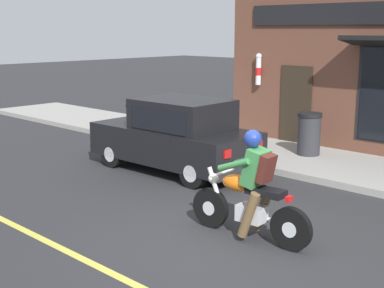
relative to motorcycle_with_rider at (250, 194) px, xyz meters
The scene contains 6 objects.
ground_plane 0.75m from the motorcycle_with_rider, 164.90° to the left, with size 80.00×80.00×0.00m, color #2B2B2D.
sidewalk_curb 5.44m from the motorcycle_with_rider, 34.79° to the left, with size 2.60×22.00×0.14m, color #9E9B93.
lane_stripe 3.80m from the motorcycle_with_rider, 124.45° to the left, with size 0.12×19.80×0.01m, color #D1C64C.
motorcycle_with_rider is the anchor object (origin of this frame).
car_hatchback 4.00m from the motorcycle_with_rider, 60.63° to the left, with size 1.73×3.82×1.57m.
trash_bin 5.10m from the motorcycle_with_rider, 22.02° to the left, with size 0.56×0.56×0.98m.
Camera 1 is at (-5.61, -4.54, 2.99)m, focal length 50.00 mm.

